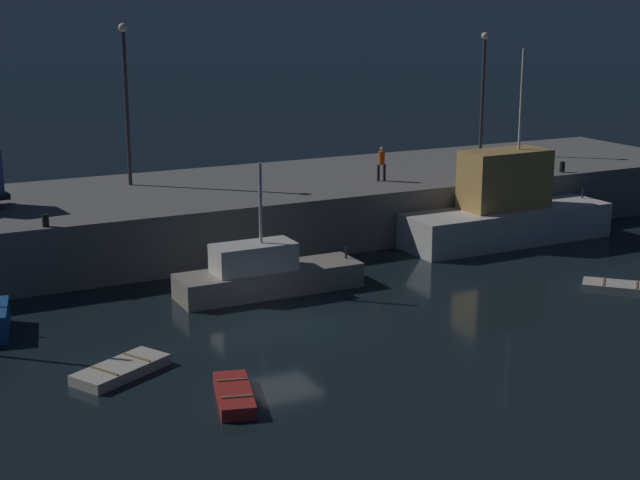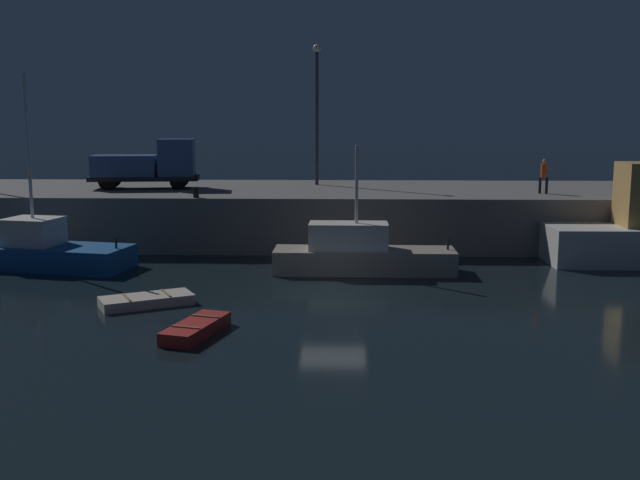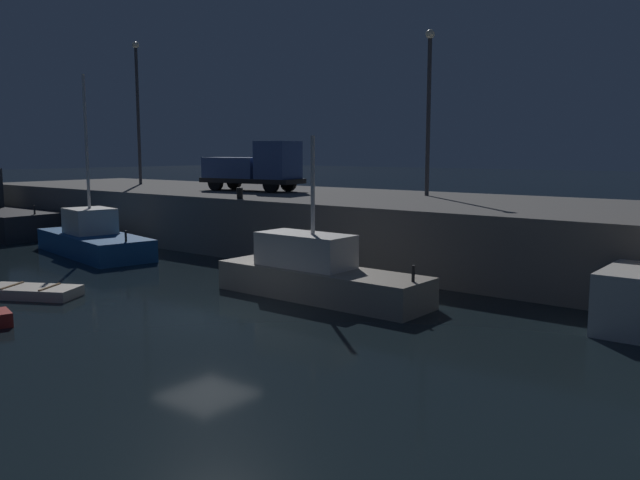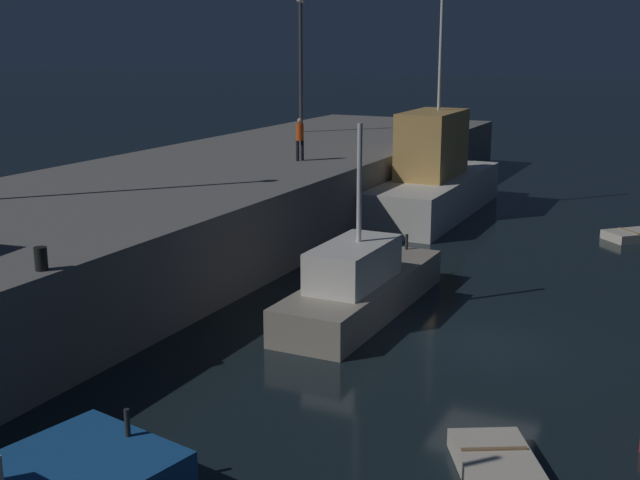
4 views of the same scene
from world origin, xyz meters
The scene contains 9 objects.
ground_plane centered at (0.00, 0.00, 0.00)m, with size 320.00×320.00×0.00m, color black.
pier_quay centered at (0.00, 13.23, 1.38)m, with size 61.69×10.84×2.75m.
fishing_boat_blue centered at (-13.10, 4.62, 0.74)m, with size 8.33×4.18×8.47m.
fishing_boat_white centered at (1.09, 4.01, 0.80)m, with size 7.76×2.19×5.43m.
dinghy_red_small centered at (-6.59, -1.95, 0.18)m, with size 3.45×2.71×0.39m.
lamp_post_west centered at (-21.63, 13.73, 8.02)m, with size 0.44×0.44×9.15m.
lamp_post_east centered at (-1.20, 15.51, 7.37)m, with size 0.44×0.44×7.90m.
utility_truck centered at (-10.23, 12.84, 4.04)m, with size 6.04×2.62×2.68m.
bollard_west centered at (-6.78, 8.22, 3.01)m, with size 0.28×0.28×0.52m, color black.
Camera 3 is at (14.67, -12.96, 4.93)m, focal length 36.82 mm.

